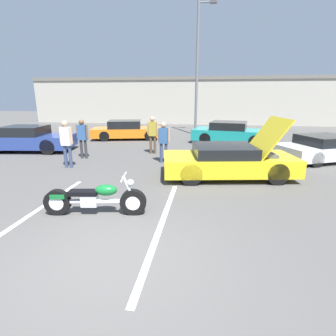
{
  "coord_description": "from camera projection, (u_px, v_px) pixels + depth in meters",
  "views": [
    {
      "loc": [
        1.51,
        -3.7,
        2.67
      ],
      "look_at": [
        0.52,
        3.0,
        0.8
      ],
      "focal_mm": 28.0,
      "sensor_mm": 36.0,
      "label": 1
    }
  ],
  "objects": [
    {
      "name": "parking_stripe_foreground",
      "position": [
        31.0,
        214.0,
        6.11
      ],
      "size": [
        0.12,
        4.82,
        0.01
      ],
      "primitive_type": "cube",
      "color": "white",
      "rests_on": "ground"
    },
    {
      "name": "ground_plane",
      "position": [
        112.0,
        258.0,
        4.46
      ],
      "size": [
        80.0,
        80.0,
        0.0
      ],
      "primitive_type": "plane",
      "color": "#514F4C"
    },
    {
      "name": "spectator_midground",
      "position": [
        66.0,
        140.0,
        9.8
      ],
      "size": [
        0.52,
        0.24,
        1.79
      ],
      "color": "#38476B",
      "rests_on": "ground"
    },
    {
      "name": "parked_car_mid_right_row",
      "position": [
        231.0,
        133.0,
        15.18
      ],
      "size": [
        4.62,
        2.74,
        1.23
      ],
      "rotation": [
        0.0,
        0.0,
        -0.19
      ],
      "color": "teal",
      "rests_on": "ground"
    },
    {
      "name": "parking_stripe_middle",
      "position": [
        162.0,
        223.0,
        5.67
      ],
      "size": [
        0.12,
        4.82,
        0.01
      ],
      "primitive_type": "cube",
      "color": "white",
      "rests_on": "ground"
    },
    {
      "name": "parked_car_right_row",
      "position": [
        327.0,
        148.0,
        11.11
      ],
      "size": [
        4.61,
        3.39,
        1.07
      ],
      "rotation": [
        0.0,
        0.0,
        0.41
      ],
      "color": "white",
      "rests_on": "ground"
    },
    {
      "name": "spectator_by_show_car",
      "position": [
        153.0,
        132.0,
        12.26
      ],
      "size": [
        0.52,
        0.23,
        1.75
      ],
      "color": "brown",
      "rests_on": "ground"
    },
    {
      "name": "spectator_far_lot",
      "position": [
        82.0,
        136.0,
        11.32
      ],
      "size": [
        0.52,
        0.22,
        1.69
      ],
      "color": "#333338",
      "rests_on": "ground"
    },
    {
      "name": "show_car_hood_open",
      "position": [
        229.0,
        161.0,
        8.81
      ],
      "size": [
        4.56,
        2.57,
        1.99
      ],
      "rotation": [
        0.0,
        0.0,
        0.16
      ],
      "color": "yellow",
      "rests_on": "ground"
    },
    {
      "name": "far_building",
      "position": [
        193.0,
        99.0,
        26.46
      ],
      "size": [
        32.0,
        4.2,
        4.4
      ],
      "color": "#B2AD9E",
      "rests_on": "ground"
    },
    {
      "name": "parked_car_left_row",
      "position": [
        29.0,
        139.0,
        12.98
      ],
      "size": [
        4.35,
        2.33,
        1.24
      ],
      "rotation": [
        0.0,
        0.0,
        0.12
      ],
      "color": "navy",
      "rests_on": "ground"
    },
    {
      "name": "parked_car_mid_left_row",
      "position": [
        127.0,
        130.0,
        16.58
      ],
      "size": [
        4.65,
        2.64,
        1.17
      ],
      "rotation": [
        0.0,
        0.0,
        0.22
      ],
      "color": "orange",
      "rests_on": "ground"
    },
    {
      "name": "spectator_near_motorcycle",
      "position": [
        164.0,
        139.0,
        10.6
      ],
      "size": [
        0.52,
        0.22,
        1.66
      ],
      "color": "#38476B",
      "rests_on": "ground"
    },
    {
      "name": "light_pole",
      "position": [
        198.0,
        65.0,
        17.38
      ],
      "size": [
        1.21,
        0.28,
        8.46
      ],
      "color": "slate",
      "rests_on": "ground"
    },
    {
      "name": "motorcycle",
      "position": [
        95.0,
        199.0,
        6.02
      ],
      "size": [
        2.35,
        0.71,
        0.94
      ],
      "rotation": [
        0.0,
        0.0,
        0.15
      ],
      "color": "black",
      "rests_on": "ground"
    }
  ]
}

